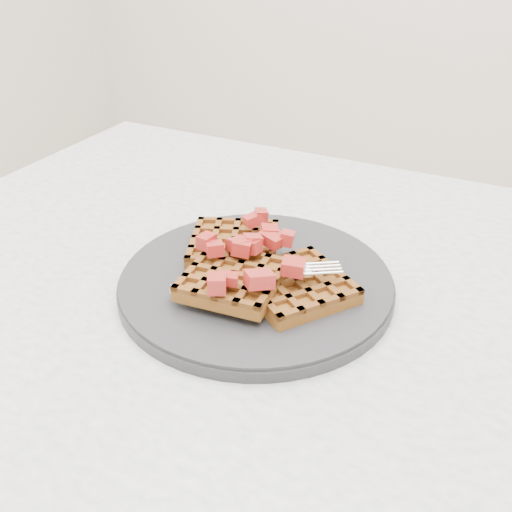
{
  "coord_description": "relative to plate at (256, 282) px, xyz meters",
  "views": [
    {
      "loc": [
        0.1,
        -0.45,
        1.09
      ],
      "look_at": [
        -0.12,
        0.0,
        0.79
      ],
      "focal_mm": 40.0,
      "sensor_mm": 36.0,
      "label": 1
    }
  ],
  "objects": [
    {
      "name": "fork",
      "position": [
        0.03,
        -0.03,
        0.02
      ],
      "size": [
        0.17,
        0.12,
        0.02
      ],
      "primitive_type": null,
      "rotation": [
        0.0,
        0.0,
        -1.01
      ],
      "color": "silver",
      "rests_on": "plate"
    },
    {
      "name": "waffles",
      "position": [
        0.0,
        -0.0,
        0.02
      ],
      "size": [
        0.22,
        0.19,
        0.03
      ],
      "color": "brown",
      "rests_on": "plate"
    },
    {
      "name": "table",
      "position": [
        0.12,
        -0.0,
        -0.12
      ],
      "size": [
        1.2,
        0.8,
        0.75
      ],
      "color": "silver",
      "rests_on": "ground"
    },
    {
      "name": "plate",
      "position": [
        0.0,
        0.0,
        0.0
      ],
      "size": [
        0.29,
        0.29,
        0.02
      ],
      "primitive_type": "cylinder",
      "color": "#242427",
      "rests_on": "table"
    },
    {
      "name": "strawberry_pile",
      "position": [
        -0.0,
        -0.0,
        0.05
      ],
      "size": [
        0.15,
        0.15,
        0.02
      ],
      "primitive_type": null,
      "color": "maroon",
      "rests_on": "waffles"
    }
  ]
}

